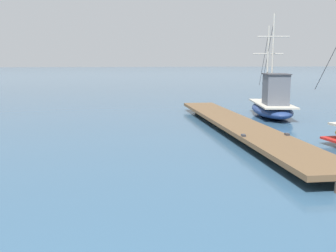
% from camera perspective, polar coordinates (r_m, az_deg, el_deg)
% --- Properties ---
extents(floating_dock, '(2.10, 16.36, 0.53)m').
position_cam_1_polar(floating_dock, '(17.24, 9.97, 0.28)').
color(floating_dock, brown).
rests_on(floating_dock, ground).
extents(fishing_boat_0, '(2.96, 6.50, 5.59)m').
position_cam_1_polar(fishing_boat_0, '(22.35, 14.88, 3.11)').
color(fishing_boat_0, navy).
rests_on(fishing_boat_0, ground).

